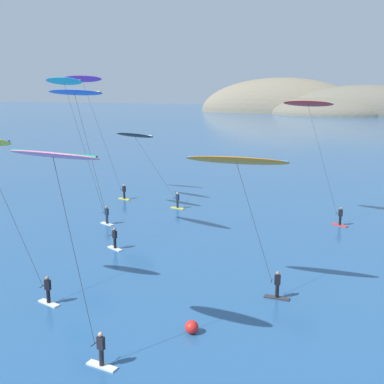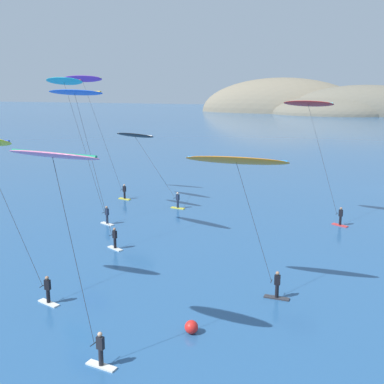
# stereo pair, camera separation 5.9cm
# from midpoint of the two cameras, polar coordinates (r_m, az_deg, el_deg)

# --- Properties ---
(headland_island) EXTENTS (109.64, 45.28, 31.78)m
(headland_island) POSITION_cam_midpoint_polar(r_m,az_deg,el_deg) (226.77, 13.73, 9.06)
(headland_island) COLOR #6B6656
(headland_island) RESTS_ON ground
(kitesurfer_pink) EXTENTS (5.43, 2.09, 9.80)m
(kitesurfer_pink) POSITION_cam_midpoint_polar(r_m,az_deg,el_deg) (21.50, -15.67, 2.24)
(kitesurfer_pink) COLOR silver
(kitesurfer_pink) RESTS_ON ground
(kitesurfer_cyan) EXTENTS (8.06, 3.33, 13.21)m
(kitesurfer_cyan) POSITION_cam_midpoint_polar(r_m,az_deg,el_deg) (46.38, -14.52, 11.35)
(kitesurfer_cyan) COLOR silver
(kitesurfer_cyan) RESTS_ON ground
(kitesurfer_black) EXTENTS (9.02, 3.44, 7.53)m
(kitesurfer_black) POSITION_cam_midpoint_polar(r_m,az_deg,el_deg) (51.84, -6.35, 6.05)
(kitesurfer_black) COLOR yellow
(kitesurfer_black) RESTS_ON ground
(kitesurfer_red) EXTENTS (6.62, 2.57, 11.17)m
(kitesurfer_red) POSITION_cam_midpoint_polar(r_m,az_deg,el_deg) (44.88, 13.96, 9.01)
(kitesurfer_red) COLOR red
(kitesurfer_red) RESTS_ON ground
(kitesurfer_purple) EXTENTS (8.11, 1.33, 13.53)m
(kitesurfer_purple) POSITION_cam_midpoint_polar(r_m,az_deg,el_deg) (54.91, -12.42, 11.76)
(kitesurfer_purple) COLOR yellow
(kitesurfer_purple) RESTS_ON ground
(kitesurfer_orange) EXTENTS (6.47, 1.39, 8.56)m
(kitesurfer_orange) POSITION_cam_midpoint_polar(r_m,az_deg,el_deg) (27.90, 5.69, 2.59)
(kitesurfer_orange) COLOR #2D2D33
(kitesurfer_orange) RESTS_ON ground
(kitesurfer_blue) EXTENTS (7.72, 3.47, 12.19)m
(kitesurfer_blue) POSITION_cam_midpoint_polar(r_m,az_deg,el_deg) (38.79, -13.39, 10.23)
(kitesurfer_blue) COLOR silver
(kitesurfer_blue) RESTS_ON ground
(marker_buoy) EXTENTS (0.70, 0.70, 0.70)m
(marker_buoy) POSITION_cam_midpoint_polar(r_m,az_deg,el_deg) (25.51, -0.01, -15.71)
(marker_buoy) COLOR red
(marker_buoy) RESTS_ON ground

